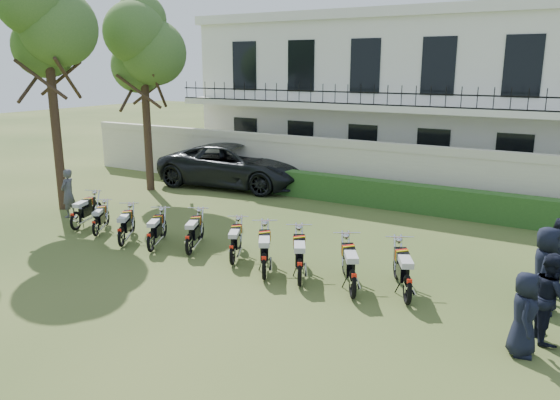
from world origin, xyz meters
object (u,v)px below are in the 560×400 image
at_px(motorcycle_5, 232,249).
at_px(officer_0, 524,314).
at_px(officer_1, 551,297).
at_px(motorcycle_6, 264,260).
at_px(suv, 235,165).
at_px(officer_3, 545,270).
at_px(motorcycle_3, 151,237).
at_px(tree_west_near, 143,46).
at_px(motorcycle_8, 353,277).
at_px(motorcycle_9, 408,283).
at_px(motorcycle_2, 121,232).
at_px(motorcycle_7, 300,266).
at_px(motorcycle_1, 95,224).
at_px(motorcycle_4, 189,239).
at_px(inspector, 68,193).
at_px(tree_west_mid, 46,19).
at_px(motorcycle_0, 75,216).

xyz_separation_m(motorcycle_5, officer_0, (7.16, -0.99, 0.32)).
bearing_deg(officer_1, officer_0, 137.73).
bearing_deg(motorcycle_6, suv, 97.62).
bearing_deg(officer_3, motorcycle_3, 99.33).
xyz_separation_m(tree_west_near, motorcycle_8, (11.81, -5.96, -5.35)).
bearing_deg(motorcycle_5, motorcycle_9, -27.38).
xyz_separation_m(motorcycle_2, officer_0, (10.79, -0.57, 0.32)).
bearing_deg(tree_west_near, motorcycle_7, -29.66).
distance_m(motorcycle_1, officer_1, 12.57).
height_order(motorcycle_4, officer_1, officer_1).
distance_m(motorcycle_9, officer_3, 2.86).
relative_size(motorcycle_4, inspector, 1.07).
distance_m(tree_west_mid, officer_0, 17.15).
relative_size(motorcycle_6, officer_3, 0.99).
bearing_deg(suv, motorcycle_5, -152.39).
height_order(motorcycle_1, officer_3, officer_3).
relative_size(motorcycle_1, officer_3, 0.78).
height_order(motorcycle_1, motorcycle_8, motorcycle_8).
bearing_deg(motorcycle_3, officer_1, -26.21).
xyz_separation_m(motorcycle_2, inspector, (-4.05, 1.44, 0.37)).
bearing_deg(tree_west_near, inspector, -82.99).
relative_size(motorcycle_9, officer_1, 1.10).
height_order(motorcycle_5, officer_3, officer_3).
xyz_separation_m(motorcycle_5, motorcycle_9, (4.72, -0.03, 0.06)).
bearing_deg(motorcycle_6, officer_3, -16.50).
height_order(motorcycle_5, inspector, inspector).
height_order(motorcycle_1, inspector, inspector).
height_order(motorcycle_8, inspector, inspector).
xyz_separation_m(inspector, officer_1, (15.19, -1.17, 0.03)).
xyz_separation_m(motorcycle_1, officer_1, (12.56, -0.03, 0.45)).
bearing_deg(motorcycle_6, motorcycle_9, -24.86).
bearing_deg(motorcycle_0, officer_0, -23.86).
xyz_separation_m(motorcycle_2, officer_1, (11.14, 0.27, 0.40)).
height_order(motorcycle_6, inspector, inspector).
bearing_deg(motorcycle_9, tree_west_near, 128.68).
relative_size(tree_west_near, officer_1, 4.52).
bearing_deg(officer_0, motorcycle_8, 71.50).
bearing_deg(suv, motorcycle_0, 169.20).
bearing_deg(motorcycle_9, suv, 114.17).
relative_size(motorcycle_5, officer_1, 0.98).
xyz_separation_m(motorcycle_6, suv, (-6.84, 8.45, 0.38)).
relative_size(tree_west_near, motorcycle_1, 5.35).
xyz_separation_m(tree_west_near, officer_0, (15.40, -6.61, -5.10)).
height_order(motorcycle_2, suv, suv).
distance_m(motorcycle_4, officer_0, 8.68).
bearing_deg(motorcycle_1, motorcycle_9, -31.89).
distance_m(tree_west_mid, motorcycle_3, 8.97).
relative_size(officer_0, officer_1, 0.91).
bearing_deg(motorcycle_6, motorcycle_0, 145.45).
xyz_separation_m(motorcycle_1, motorcycle_8, (8.61, -0.22, 0.11)).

